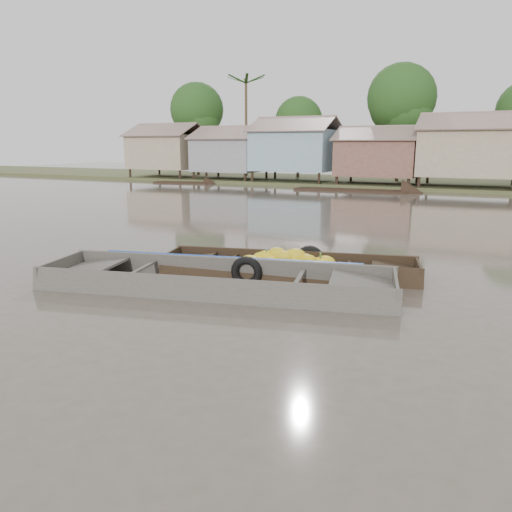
% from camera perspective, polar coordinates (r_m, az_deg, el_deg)
% --- Properties ---
extents(ground, '(120.00, 120.00, 0.00)m').
position_cam_1_polar(ground, '(10.57, -0.39, -5.13)').
color(ground, '#4D463B').
rests_on(ground, ground).
extents(riverbank, '(120.00, 12.47, 10.22)m').
position_cam_1_polar(riverbank, '(40.92, 24.19, 11.41)').
color(riverbank, '#384723').
rests_on(riverbank, ground).
extents(banana_boat, '(6.61, 2.97, 0.88)m').
position_cam_1_polar(banana_boat, '(12.67, 3.31, -1.14)').
color(banana_boat, black).
rests_on(banana_boat, ground).
extents(viewer_boat, '(8.33, 3.81, 0.65)m').
position_cam_1_polar(viewer_boat, '(11.46, -4.46, -3.36)').
color(viewer_boat, '#3E3A34').
rests_on(viewer_boat, ground).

